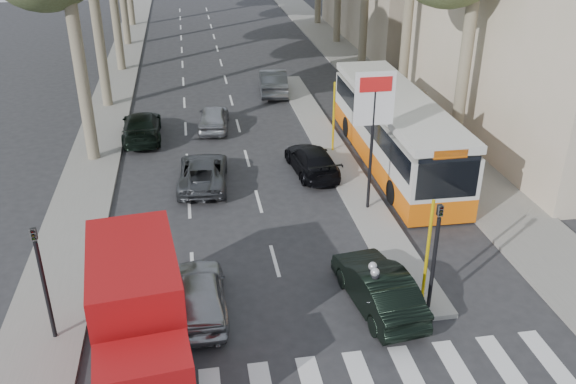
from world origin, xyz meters
name	(u,v)px	position (x,y,z in m)	size (l,w,h in m)	color
ground	(312,292)	(0.00, 0.00, 0.00)	(120.00, 120.00, 0.00)	#28282B
sidewalk_right	(361,71)	(8.60, 25.00, 0.06)	(3.20, 70.00, 0.12)	gray
median_left	(121,70)	(-8.00, 28.00, 0.06)	(2.40, 64.00, 0.12)	gray
traffic_island	(332,151)	(3.25, 11.00, 0.08)	(1.50, 26.00, 0.16)	gray
billboard	(373,122)	(3.25, 5.00, 3.70)	(1.50, 12.10, 5.60)	yellow
traffic_light_island	(437,240)	(3.25, -1.50, 2.49)	(0.16, 0.41, 3.60)	black
traffic_light_left	(40,265)	(-7.60, -1.00, 2.49)	(0.16, 0.41, 3.60)	black
silver_hatchback	(200,294)	(-3.50, -0.41, 0.66)	(1.56, 3.88, 1.32)	#A1A5A9
dark_hatchback	(378,287)	(1.80, -1.00, 0.69)	(1.46, 4.20, 1.38)	black
queue_car_a	(203,172)	(-3.04, 8.43, 0.61)	(2.01, 4.36, 1.21)	#474A4E
queue_car_b	(312,160)	(1.80, 8.90, 0.61)	(1.71, 4.19, 1.22)	black
queue_car_c	(214,117)	(-2.20, 15.21, 0.64)	(1.52, 3.77, 1.29)	#9C9FA4
queue_car_d	(273,81)	(1.80, 20.97, 0.75)	(1.60, 4.58, 1.51)	#515559
queue_car_e	(142,126)	(-5.87, 14.40, 0.68)	(1.89, 4.65, 1.35)	black
red_truck	(138,312)	(-5.10, -2.31, 1.64)	(2.81, 6.02, 3.10)	black
city_bus	(395,128)	(5.71, 9.36, 1.71)	(2.85, 12.34, 3.24)	orange
motorcycle	(372,291)	(1.53, -1.29, 0.78)	(0.81, 2.01, 1.72)	black
pedestrian_near	(411,129)	(7.20, 11.23, 0.88)	(0.89, 0.44, 1.52)	#42344E
pedestrian_far	(420,107)	(8.64, 13.82, 1.07)	(1.23, 0.54, 1.90)	brown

